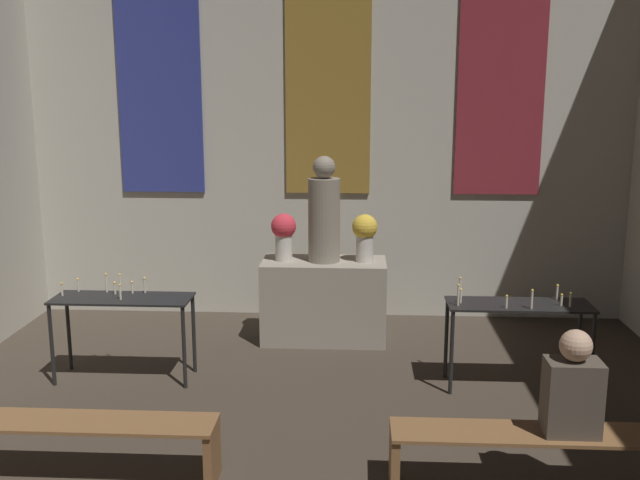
% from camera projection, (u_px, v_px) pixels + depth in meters
% --- Properties ---
extents(wall_back, '(7.28, 0.16, 4.71)m').
position_uv_depth(wall_back, '(328.00, 118.00, 8.35)').
color(wall_back, beige).
rests_on(wall_back, ground_plane).
extents(altar, '(1.34, 0.64, 0.89)m').
position_uv_depth(altar, '(324.00, 300.00, 7.79)').
color(altar, gray).
rests_on(altar, ground_plane).
extents(statue, '(0.34, 0.34, 1.13)m').
position_uv_depth(statue, '(324.00, 214.00, 7.60)').
color(statue, gray).
rests_on(statue, altar).
extents(flower_vase_left, '(0.27, 0.27, 0.51)m').
position_uv_depth(flower_vase_left, '(284.00, 233.00, 7.66)').
color(flower_vase_left, beige).
rests_on(flower_vase_left, altar).
extents(flower_vase_right, '(0.27, 0.27, 0.51)m').
position_uv_depth(flower_vase_right, '(365.00, 234.00, 7.62)').
color(flower_vase_right, beige).
rests_on(flower_vase_right, altar).
extents(candle_rack_left, '(1.29, 0.45, 0.99)m').
position_uv_depth(candle_rack_left, '(122.00, 308.00, 6.67)').
color(candle_rack_left, black).
rests_on(candle_rack_left, ground_plane).
extents(candle_rack_right, '(1.29, 0.45, 1.00)m').
position_uv_depth(candle_rack_right, '(518.00, 315.00, 6.47)').
color(candle_rack_right, black).
rests_on(candle_rack_right, ground_plane).
extents(pew_back_left, '(2.27, 0.36, 0.44)m').
position_uv_depth(pew_back_left, '(55.00, 434.00, 4.98)').
color(pew_back_left, brown).
rests_on(pew_back_left, ground_plane).
extents(pew_back_right, '(2.27, 0.36, 0.44)m').
position_uv_depth(pew_back_right, '(559.00, 448.00, 4.79)').
color(pew_back_right, brown).
rests_on(pew_back_right, ground_plane).
extents(person_seated, '(0.36, 0.24, 0.72)m').
position_uv_depth(person_seated, '(573.00, 388.00, 4.70)').
color(person_seated, '#4C4238').
rests_on(person_seated, pew_back_right).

